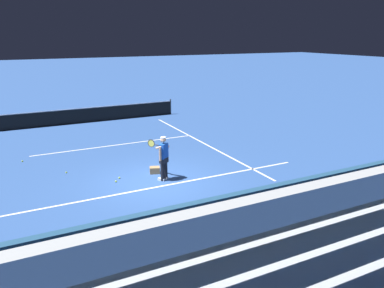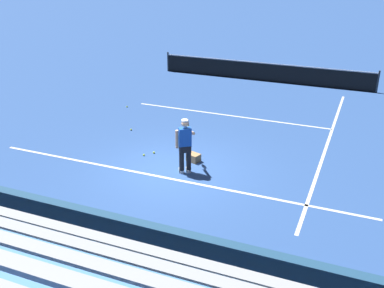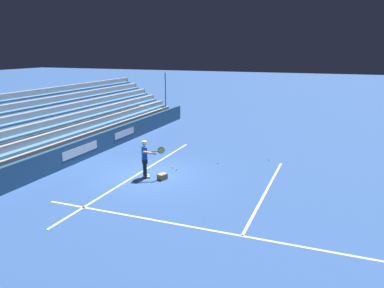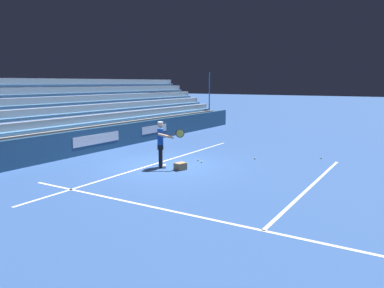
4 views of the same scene
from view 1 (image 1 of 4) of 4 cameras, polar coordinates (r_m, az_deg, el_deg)
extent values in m
plane|color=#2D5193|center=(14.40, -5.47, -5.74)|extent=(160.00, 160.00, 0.00)
cube|color=white|center=(13.97, -4.72, -6.42)|extent=(12.00, 0.10, 0.01)
cube|color=white|center=(19.47, 1.52, 0.27)|extent=(0.10, 12.00, 0.01)
cube|color=white|center=(19.37, -11.41, -0.15)|extent=(8.22, 0.10, 0.01)
cube|color=navy|center=(10.57, 3.29, -11.00)|extent=(27.65, 0.24, 1.10)
cube|color=silver|center=(10.36, -0.36, -11.22)|extent=(2.80, 0.01, 0.44)
cube|color=silver|center=(9.54, -25.29, -15.58)|extent=(2.20, 0.01, 0.40)
cube|color=#9EA3A8|center=(8.74, 12.23, -17.81)|extent=(26.27, 4.00, 1.10)
cube|color=#4C89CC|center=(9.53, 6.39, -10.06)|extent=(25.74, 0.40, 0.12)
cube|color=#9EA3A8|center=(9.26, 7.37, -9.93)|extent=(26.27, 0.24, 0.45)
cube|color=#4C89CC|center=(8.74, 9.36, -9.44)|extent=(25.74, 0.40, 0.12)
cube|color=#9EA3A8|center=(8.48, 10.52, -9.27)|extent=(26.27, 0.24, 0.45)
cube|color=#4C89CC|center=(7.99, 12.89, -8.67)|extent=(25.74, 0.40, 0.12)
cube|color=#9EA3A8|center=(7.74, 14.27, -8.44)|extent=(26.27, 0.24, 0.45)
cube|color=#4C89CC|center=(7.27, 17.12, -7.70)|extent=(25.74, 0.40, 0.12)
cube|color=#9EA3A8|center=(7.03, 18.78, -7.40)|extent=(26.27, 0.24, 0.45)
cube|color=#4C89CC|center=(6.60, 22.21, -6.47)|extent=(25.74, 0.40, 0.12)
cube|color=#9EA3A8|center=(6.38, 24.22, -6.08)|extent=(26.27, 0.24, 0.45)
cylinder|color=black|center=(14.32, -4.52, -3.96)|extent=(0.15, 0.15, 0.88)
cylinder|color=black|center=(14.50, -4.06, -3.69)|extent=(0.15, 0.15, 0.88)
cube|color=white|center=(14.49, -4.68, -5.38)|extent=(0.25, 0.29, 0.09)
cube|color=white|center=(14.67, -4.22, -5.10)|extent=(0.25, 0.29, 0.09)
cube|color=black|center=(14.29, -4.31, -2.47)|extent=(0.40, 0.38, 0.20)
cube|color=#194CB2|center=(14.17, -4.35, -1.05)|extent=(0.41, 0.38, 0.58)
sphere|color=tan|center=(14.06, -4.42, 0.63)|extent=(0.21, 0.21, 0.21)
cylinder|color=white|center=(14.03, -4.43, 0.98)|extent=(0.20, 0.20, 0.05)
cylinder|color=tan|center=(13.99, -4.87, -1.47)|extent=(0.09, 0.09, 0.56)
cylinder|color=tan|center=(14.46, -4.51, -0.50)|extent=(0.41, 0.53, 0.24)
cylinder|color=black|center=(14.57, -5.32, -0.18)|extent=(0.20, 0.26, 0.03)
torus|color=black|center=(14.71, -6.24, 0.11)|extent=(0.20, 0.27, 0.31)
cylinder|color=#D6D14C|center=(14.71, -6.24, 0.11)|extent=(0.16, 0.22, 0.27)
cube|color=#A87F51|center=(15.22, -5.70, -3.98)|extent=(0.47, 0.41, 0.26)
sphere|color=#CCE533|center=(18.11, -24.45, -2.39)|extent=(0.07, 0.07, 0.07)
sphere|color=#CCE533|center=(14.57, -11.52, -5.60)|extent=(0.07, 0.07, 0.07)
sphere|color=#CCE533|center=(16.01, -18.61, -4.12)|extent=(0.07, 0.07, 0.07)
sphere|color=#CCE533|center=(14.89, -11.02, -5.08)|extent=(0.07, 0.07, 0.07)
cylinder|color=#33383D|center=(26.33, -3.29, 5.70)|extent=(0.09, 0.09, 1.07)
cube|color=black|center=(24.73, -15.09, 4.27)|extent=(11.00, 0.02, 0.91)
cube|color=white|center=(24.64, -15.17, 5.36)|extent=(11.00, 0.04, 0.05)
camera|label=2|loc=(10.06, 58.42, 13.68)|focal=42.00mm
camera|label=3|loc=(28.10, 17.54, 16.25)|focal=35.00mm
camera|label=4|loc=(26.29, 11.55, 11.13)|focal=35.00mm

